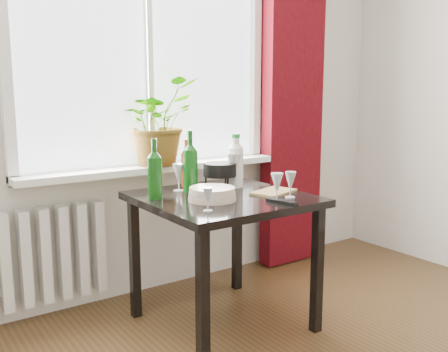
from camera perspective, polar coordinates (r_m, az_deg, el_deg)
window at (r=3.19m, az=-8.79°, el=14.98°), size 1.72×0.08×1.62m
windowsill at (r=3.15m, az=-7.86°, el=0.94°), size 1.72×0.20×0.04m
curtain at (r=3.73m, az=7.88°, el=9.56°), size 0.50×0.12×2.56m
radiator at (r=3.03m, az=-20.81°, el=-8.65°), size 0.80×0.10×0.55m
table at (r=2.73m, az=-0.13°, el=-4.14°), size 0.85×0.85×0.74m
potted_plant at (r=3.11m, az=-7.62°, el=6.19°), size 0.61×0.57×0.54m
wine_bottle_left at (r=2.63m, az=-7.94°, el=0.86°), size 0.09×0.09×0.32m
wine_bottle_right at (r=2.79m, az=-3.87°, el=1.77°), size 0.10×0.10×0.35m
bottle_amber at (r=2.95m, az=-4.24°, el=1.58°), size 0.08×0.08×0.29m
cleaning_bottle at (r=2.93m, az=1.33°, el=1.88°), size 0.12×0.12×0.32m
wineglass_front_right at (r=2.56m, az=6.06°, el=-1.29°), size 0.07×0.07×0.15m
wineglass_far_right at (r=2.66m, az=7.60°, el=-0.98°), size 0.07×0.07×0.14m
wineglass_back_center at (r=2.91m, az=1.20°, el=0.70°), size 0.10×0.10×0.21m
wineglass_back_left at (r=2.83m, az=-5.20°, el=-0.14°), size 0.09×0.09×0.16m
wineglass_front_left at (r=2.35m, az=-1.86°, el=-2.69°), size 0.06×0.06×0.12m
plate_stack at (r=2.59m, az=-1.36°, el=-2.07°), size 0.27×0.27×0.07m
fondue_pot at (r=2.90m, az=-0.48°, el=0.05°), size 0.24×0.22×0.15m
tv_remote at (r=2.54m, az=6.63°, el=-2.92°), size 0.09×0.17×0.02m
cutting_board at (r=2.79m, az=5.71°, el=-1.82°), size 0.29×0.23×0.01m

